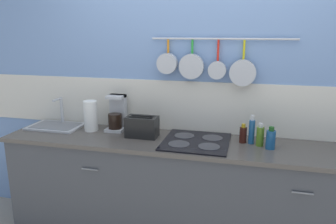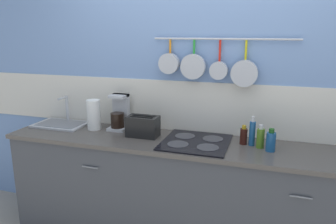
{
  "view_description": "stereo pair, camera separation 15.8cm",
  "coord_description": "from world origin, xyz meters",
  "px_view_note": "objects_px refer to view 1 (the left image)",
  "views": [
    {
      "loc": [
        0.4,
        -2.45,
        1.81
      ],
      "look_at": [
        -0.22,
        0.0,
        1.17
      ],
      "focal_mm": 35.0,
      "sensor_mm": 36.0,
      "label": 1
    },
    {
      "loc": [
        0.55,
        -2.41,
        1.81
      ],
      "look_at": [
        -0.22,
        0.0,
        1.17
      ],
      "focal_mm": 35.0,
      "sensor_mm": 36.0,
      "label": 2
    }
  ],
  "objects_px": {
    "coffee_maker": "(117,115)",
    "paper_towel_roll": "(91,116)",
    "bottle_vinegar": "(243,134)",
    "bottle_sesame_oil": "(252,131)",
    "bottle_dish_soap": "(260,136)",
    "toaster": "(142,127)",
    "bottle_olive_oil": "(271,139)"
  },
  "relations": [
    {
      "from": "bottle_vinegar",
      "to": "bottle_sesame_oil",
      "type": "relative_size",
      "value": 0.66
    },
    {
      "from": "paper_towel_roll",
      "to": "bottle_vinegar",
      "type": "height_order",
      "value": "paper_towel_roll"
    },
    {
      "from": "bottle_sesame_oil",
      "to": "bottle_dish_soap",
      "type": "relative_size",
      "value": 1.28
    },
    {
      "from": "bottle_dish_soap",
      "to": "bottle_vinegar",
      "type": "bearing_deg",
      "value": 160.55
    },
    {
      "from": "coffee_maker",
      "to": "bottle_dish_soap",
      "type": "relative_size",
      "value": 1.74
    },
    {
      "from": "bottle_vinegar",
      "to": "bottle_dish_soap",
      "type": "relative_size",
      "value": 0.85
    },
    {
      "from": "coffee_maker",
      "to": "bottle_olive_oil",
      "type": "height_order",
      "value": "coffee_maker"
    },
    {
      "from": "bottle_dish_soap",
      "to": "bottle_sesame_oil",
      "type": "bearing_deg",
      "value": 150.58
    },
    {
      "from": "bottle_dish_soap",
      "to": "bottle_olive_oil",
      "type": "height_order",
      "value": "bottle_dish_soap"
    },
    {
      "from": "bottle_olive_oil",
      "to": "paper_towel_roll",
      "type": "bearing_deg",
      "value": 176.36
    },
    {
      "from": "coffee_maker",
      "to": "toaster",
      "type": "bearing_deg",
      "value": -27.05
    },
    {
      "from": "toaster",
      "to": "bottle_sesame_oil",
      "type": "distance_m",
      "value": 0.89
    },
    {
      "from": "bottle_vinegar",
      "to": "bottle_sesame_oil",
      "type": "height_order",
      "value": "bottle_sesame_oil"
    },
    {
      "from": "coffee_maker",
      "to": "bottle_dish_soap",
      "type": "distance_m",
      "value": 1.25
    },
    {
      "from": "toaster",
      "to": "bottle_olive_oil",
      "type": "bearing_deg",
      "value": -2.28
    },
    {
      "from": "paper_towel_roll",
      "to": "toaster",
      "type": "xyz_separation_m",
      "value": [
        0.5,
        -0.06,
        -0.05
      ]
    },
    {
      "from": "bottle_dish_soap",
      "to": "paper_towel_roll",
      "type": "bearing_deg",
      "value": 178.34
    },
    {
      "from": "bottle_olive_oil",
      "to": "coffee_maker",
      "type": "bearing_deg",
      "value": 171.94
    },
    {
      "from": "bottle_vinegar",
      "to": "bottle_olive_oil",
      "type": "bearing_deg",
      "value": -26.08
    },
    {
      "from": "bottle_olive_oil",
      "to": "bottle_vinegar",
      "type": "bearing_deg",
      "value": 153.92
    },
    {
      "from": "toaster",
      "to": "bottle_dish_soap",
      "type": "height_order",
      "value": "bottle_dish_soap"
    },
    {
      "from": "coffee_maker",
      "to": "paper_towel_roll",
      "type": "bearing_deg",
      "value": -157.28
    },
    {
      "from": "toaster",
      "to": "bottle_vinegar",
      "type": "relative_size",
      "value": 1.82
    },
    {
      "from": "toaster",
      "to": "bottle_sesame_oil",
      "type": "relative_size",
      "value": 1.2
    },
    {
      "from": "paper_towel_roll",
      "to": "bottle_vinegar",
      "type": "distance_m",
      "value": 1.32
    },
    {
      "from": "paper_towel_roll",
      "to": "bottle_dish_soap",
      "type": "relative_size",
      "value": 1.49
    },
    {
      "from": "paper_towel_roll",
      "to": "coffee_maker",
      "type": "xyz_separation_m",
      "value": [
        0.21,
        0.09,
        -0.0
      ]
    },
    {
      "from": "bottle_vinegar",
      "to": "bottle_sesame_oil",
      "type": "bearing_deg",
      "value": -7.98
    },
    {
      "from": "paper_towel_roll",
      "to": "bottle_olive_oil",
      "type": "relative_size",
      "value": 1.56
    },
    {
      "from": "bottle_vinegar",
      "to": "toaster",
      "type": "bearing_deg",
      "value": -175.89
    },
    {
      "from": "toaster",
      "to": "bottle_dish_soap",
      "type": "bearing_deg",
      "value": 0.83
    },
    {
      "from": "coffee_maker",
      "to": "bottle_olive_oil",
      "type": "xyz_separation_m",
      "value": [
        1.31,
        -0.19,
        -0.05
      ]
    }
  ]
}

